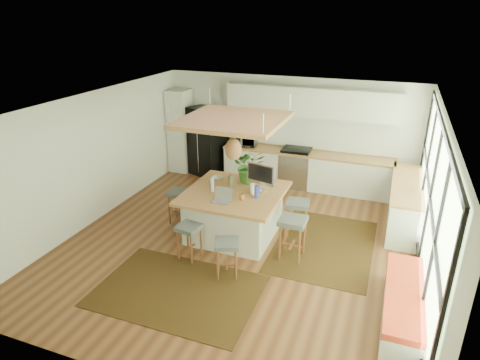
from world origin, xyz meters
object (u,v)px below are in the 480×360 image
at_px(stool_near_left, 189,241).
at_px(stool_left_side, 179,206).
at_px(laptop, 221,196).
at_px(monitor, 260,178).
at_px(island_plant, 249,169).
at_px(island, 234,213).
at_px(stool_right_back, 297,219).
at_px(microwave, 247,139).
at_px(fridge, 208,141).
at_px(stool_near_right, 227,258).
at_px(stool_right_front, 292,240).

relative_size(stool_near_left, stool_left_side, 0.94).
bearing_deg(laptop, monitor, 59.29).
xyz_separation_m(stool_near_left, island_plant, (0.53, 1.69, 0.85)).
distance_m(island, stool_near_left, 1.20).
bearing_deg(stool_right_back, microwave, 128.21).
relative_size(island, stool_near_left, 2.78).
bearing_deg(stool_near_left, fridge, 109.96).
bearing_deg(stool_near_right, monitor, 88.30).
distance_m(island, monitor, 0.89).
xyz_separation_m(fridge, stool_left_side, (0.59, -2.77, -0.57)).
relative_size(fridge, island, 0.99).
relative_size(stool_near_right, stool_right_back, 0.89).
distance_m(fridge, stool_right_front, 4.61).
relative_size(stool_right_front, stool_left_side, 1.12).
bearing_deg(laptop, island_plant, 85.39).
height_order(stool_right_front, laptop, laptop).
distance_m(fridge, island_plant, 3.04).
bearing_deg(fridge, stool_near_left, -48.54).
relative_size(stool_right_back, stool_left_side, 1.06).
distance_m(stool_right_back, stool_left_side, 2.49).
height_order(microwave, island_plant, island_plant).
height_order(fridge, island, fridge).
bearing_deg(monitor, stool_near_left, -109.41).
xyz_separation_m(island, stool_near_right, (0.40, -1.38, -0.11)).
bearing_deg(fridge, stool_left_side, -56.43).
height_order(laptop, microwave, microwave).
height_order(stool_near_right, stool_left_side, stool_left_side).
xyz_separation_m(island, stool_right_front, (1.28, -0.43, -0.11)).
relative_size(island, stool_right_front, 2.35).
relative_size(monitor, island_plant, 0.85).
bearing_deg(fridge, stool_right_front, -24.68).
bearing_deg(stool_right_front, island_plant, 139.81).
xyz_separation_m(stool_near_left, microwave, (-0.34, 3.99, 0.75)).
relative_size(stool_right_front, island_plant, 1.13).
bearing_deg(island_plant, stool_right_front, -40.19).
bearing_deg(island_plant, fridge, 130.75).
relative_size(fridge, stool_left_side, 2.61).
height_order(laptop, monitor, monitor).
xyz_separation_m(fridge, laptop, (1.83, -3.39, 0.12)).
xyz_separation_m(stool_left_side, island_plant, (1.38, 0.47, 0.85)).
bearing_deg(stool_near_right, laptop, 118.02).
height_order(stool_near_left, monitor, monitor).
bearing_deg(island_plant, stool_near_left, -107.49).
distance_m(island, laptop, 0.78).
height_order(island, microwave, microwave).
distance_m(stool_left_side, laptop, 1.55).
xyz_separation_m(stool_near_right, microwave, (-1.18, 4.25, 0.75)).
bearing_deg(stool_left_side, stool_near_left, -54.86).
bearing_deg(island, monitor, 27.61).
xyz_separation_m(microwave, island_plant, (0.87, -2.30, 0.10)).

